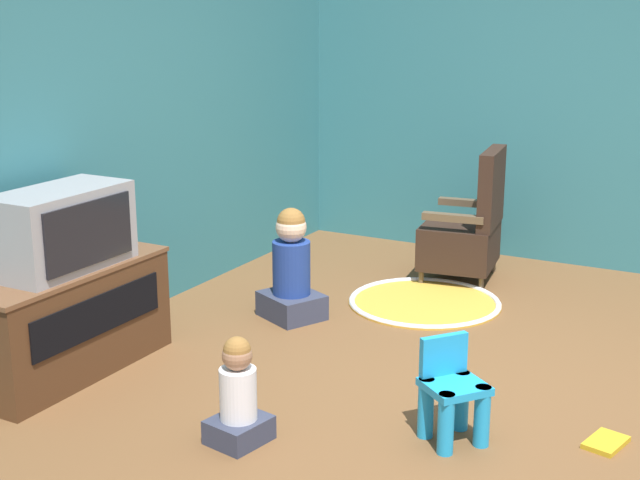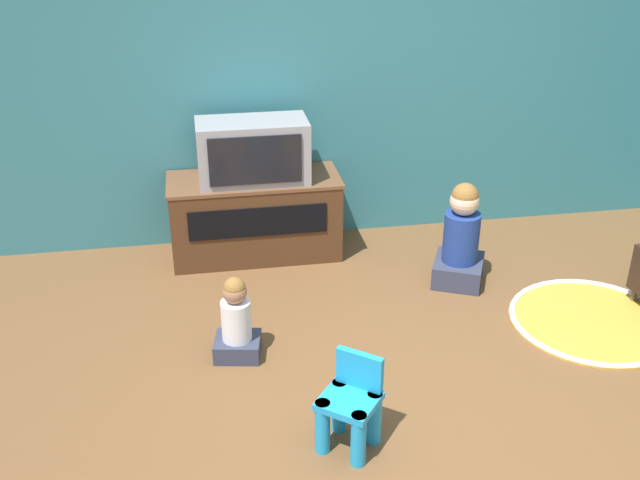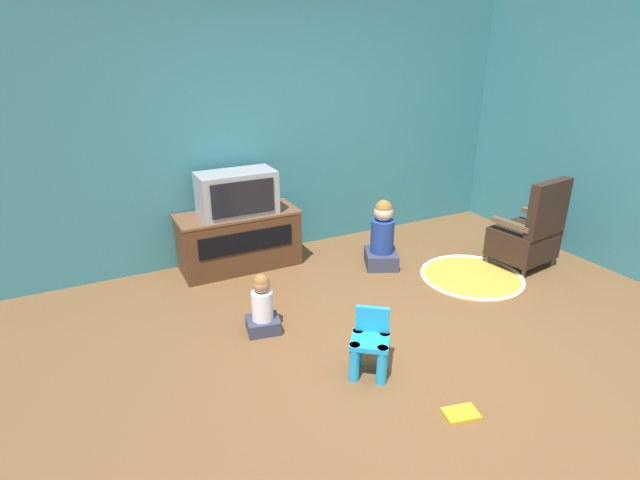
% 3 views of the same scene
% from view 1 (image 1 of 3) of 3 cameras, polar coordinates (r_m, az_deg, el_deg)
% --- Properties ---
extents(ground_plane, '(30.00, 30.00, 0.00)m').
position_cam_1_polar(ground_plane, '(4.62, 9.40, -10.11)').
color(ground_plane, brown).
extents(wall_back, '(5.80, 0.12, 2.69)m').
position_cam_1_polar(wall_back, '(5.38, -15.13, 8.12)').
color(wall_back, teal).
rests_on(wall_back, ground_plane).
extents(tv_cabinet, '(1.21, 0.51, 0.59)m').
position_cam_1_polar(tv_cabinet, '(4.99, -16.07, -4.79)').
color(tv_cabinet, '#4C2D19').
rests_on(tv_cabinet, ground_plane).
extents(television, '(0.75, 0.39, 0.43)m').
position_cam_1_polar(television, '(4.82, -16.21, 0.68)').
color(television, '#939399').
rests_on(television, tv_cabinet).
extents(black_armchair, '(0.64, 0.59, 0.95)m').
position_cam_1_polar(black_armchair, '(6.46, 9.39, 0.63)').
color(black_armchair, brown).
rests_on(black_armchair, ground_plane).
extents(yellow_kid_chair, '(0.36, 0.36, 0.48)m').
position_cam_1_polar(yellow_kid_chair, '(4.15, 8.45, -9.90)').
color(yellow_kid_chair, '#1E99DB').
rests_on(yellow_kid_chair, ground_plane).
extents(play_mat, '(1.01, 1.01, 0.04)m').
position_cam_1_polar(play_mat, '(5.98, 6.71, -3.97)').
color(play_mat, gold).
rests_on(play_mat, ground_plane).
extents(child_watching_left, '(0.30, 0.27, 0.51)m').
position_cam_1_polar(child_watching_left, '(4.10, -5.26, -9.98)').
color(child_watching_left, '#33384C').
rests_on(child_watching_left, ground_plane).
extents(child_watching_center, '(0.44, 0.46, 0.71)m').
position_cam_1_polar(child_watching_center, '(5.59, -1.84, -1.99)').
color(child_watching_center, '#33384C').
rests_on(child_watching_center, ground_plane).
extents(book, '(0.24, 0.19, 0.02)m').
position_cam_1_polar(book, '(4.34, 17.83, -12.23)').
color(book, gold).
rests_on(book, ground_plane).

